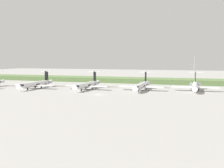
% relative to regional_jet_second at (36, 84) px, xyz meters
% --- Properties ---
extents(ground_plane, '(500.00, 500.00, 0.00)m').
position_rel_regional_jet_second_xyz_m(ground_plane, '(41.51, 15.89, -2.54)').
color(ground_plane, '#9E9B96').
extents(grass_berm, '(320.00, 20.00, 3.06)m').
position_rel_regional_jet_second_xyz_m(grass_berm, '(41.51, 52.12, -1.00)').
color(grass_berm, '#597542').
rests_on(grass_berm, ground).
extents(regional_jet_second, '(22.81, 31.00, 9.00)m').
position_rel_regional_jet_second_xyz_m(regional_jet_second, '(0.00, 0.00, 0.00)').
color(regional_jet_second, white).
rests_on(regional_jet_second, ground).
extents(regional_jet_third, '(22.81, 31.00, 9.00)m').
position_rel_regional_jet_second_xyz_m(regional_jet_third, '(28.52, 4.17, 0.00)').
color(regional_jet_third, white).
rests_on(regional_jet_third, ground).
extents(regional_jet_fourth, '(22.81, 31.00, 9.00)m').
position_rel_regional_jet_second_xyz_m(regional_jet_fourth, '(56.64, 9.07, 0.00)').
color(regional_jet_fourth, white).
rests_on(regional_jet_fourth, ground).
extents(regional_jet_fifth, '(22.81, 31.00, 9.00)m').
position_rel_regional_jet_second_xyz_m(regional_jet_fifth, '(82.73, 15.00, 0.00)').
color(regional_jet_fifth, white).
rests_on(regional_jet_fifth, ground).
extents(antenna_mast, '(4.40, 0.50, 18.78)m').
position_rel_regional_jet_second_xyz_m(antenna_mast, '(81.65, 55.81, 5.33)').
color(antenna_mast, '#B2B2B7').
rests_on(antenna_mast, ground).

